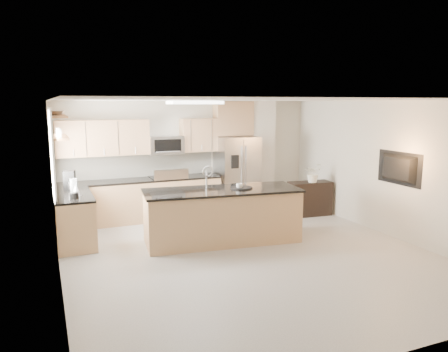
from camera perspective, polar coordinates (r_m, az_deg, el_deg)
name	(u,v)px	position (r m, az deg, el deg)	size (l,w,h in m)	color
floor	(249,255)	(7.54, 3.33, -10.29)	(6.50, 6.50, 0.00)	#AFACA7
ceiling	(251,100)	(7.09, 3.54, 9.89)	(6.00, 6.50, 0.02)	white
wall_back	(189,157)	(10.19, -4.63, 2.43)	(6.00, 0.02, 2.60)	beige
wall_front	(397,234)	(4.59, 21.71, -7.03)	(6.00, 0.02, 2.60)	beige
wall_left	(56,194)	(6.49, -21.13, -2.26)	(0.02, 6.50, 2.60)	beige
wall_right	(391,169)	(8.92, 21.02, 0.82)	(0.02, 6.50, 2.60)	beige
back_counter	(140,199)	(9.71, -10.87, -3.01)	(3.55, 0.66, 1.44)	tan
left_counter	(74,219)	(8.49, -18.99, -5.28)	(0.66, 1.50, 0.92)	tan
range	(168,197)	(9.84, -7.29, -2.75)	(0.76, 0.64, 1.14)	black
upper_cabinets	(133,137)	(9.65, -11.76, 5.01)	(3.50, 0.33, 0.75)	tan
microwave	(166,145)	(9.78, -7.63, 4.03)	(0.76, 0.40, 0.40)	#AEAEB0
refrigerator	(237,174)	(10.28, 1.68, 0.22)	(0.92, 0.78, 1.78)	#AEAEB0
partition_column	(261,155)	(10.75, 4.89, 2.80)	(0.60, 0.30, 2.60)	silver
window	(52,155)	(8.26, -21.52, 2.59)	(0.04, 1.15, 1.65)	white
shelf_lower	(59,137)	(8.34, -20.79, 4.77)	(0.30, 1.20, 0.04)	brown
shelf_upper	(57,116)	(8.32, -20.94, 7.30)	(0.30, 1.20, 0.04)	brown
ceiling_fixture	(195,103)	(8.42, -3.83, 9.56)	(1.00, 0.50, 0.06)	white
island	(222,215)	(8.11, -0.25, -5.17)	(2.96, 1.36, 1.41)	tan
credenza	(310,198)	(10.20, 11.13, -2.90)	(0.97, 0.41, 0.78)	black
cup	(239,186)	(8.06, 2.02, -1.32)	(0.13, 0.13, 0.10)	white
platter	(241,188)	(8.10, 2.29, -1.54)	(0.41, 0.41, 0.02)	black
blender	(74,190)	(7.96, -19.02, -1.73)	(0.15, 0.15, 0.35)	black
kettle	(76,190)	(8.20, -18.77, -1.74)	(0.18, 0.18, 0.23)	#AEAEB0
coffee_maker	(70,181)	(8.74, -19.52, -0.60)	(0.24, 0.28, 0.37)	black
bowl	(56,112)	(8.66, -21.05, 7.81)	(0.42, 0.42, 0.10)	#AEAEB0
flower_vase	(313,168)	(10.02, 11.55, 1.04)	(0.59, 0.51, 0.66)	white
television	(396,168)	(8.71, 21.51, 0.92)	(1.08, 0.14, 0.62)	black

